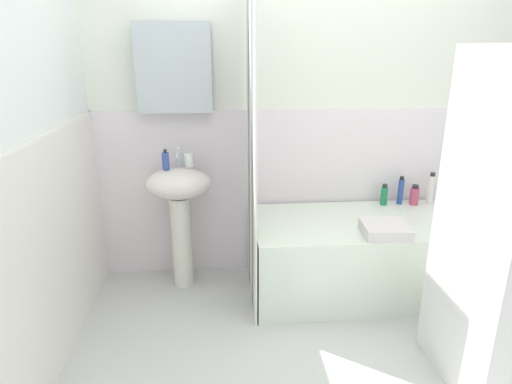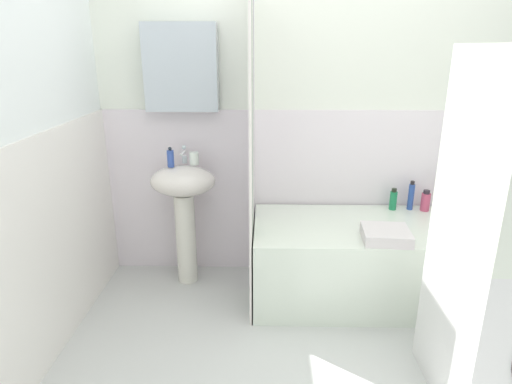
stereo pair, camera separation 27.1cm
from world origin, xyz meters
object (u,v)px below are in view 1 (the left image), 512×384
conditioner_bottle (401,191)px  shampoo_bottle (431,189)px  sink (180,202)px  toothbrush_cup (189,160)px  towel_folded (385,229)px  lotion_bottle (384,195)px  body_wash_bottle (414,195)px  soap_dispenser (166,160)px  bathtub (357,256)px

conditioner_bottle → shampoo_bottle: bearing=-3.6°
sink → toothbrush_cup: (0.07, 0.06, 0.27)m
shampoo_bottle → towel_folded: size_ratio=0.86×
toothbrush_cup → conditioner_bottle: bearing=2.0°
shampoo_bottle → towel_folded: 0.73m
toothbrush_cup → towel_folded: size_ratio=0.31×
towel_folded → shampoo_bottle: bearing=44.3°
lotion_bottle → body_wash_bottle: bearing=-4.1°
soap_dispenser → lotion_bottle: (1.53, 0.11, -0.32)m
lotion_bottle → towel_folded: lotion_bottle is taller
soap_dispenser → towel_folded: bearing=-16.9°
sink → towel_folded: size_ratio=3.12×
soap_dispenser → sink: bearing=2.2°
bathtub → conditioner_bottle: (0.38, 0.29, 0.36)m
bathtub → shampoo_bottle: size_ratio=5.98×
towel_folded → lotion_bottle: bearing=70.8°
soap_dispenser → shampoo_bottle: 1.89m
toothbrush_cup → shampoo_bottle: 1.74m
shampoo_bottle → soap_dispenser: bearing=-176.9°
lotion_bottle → soap_dispenser: bearing=-175.8°
shampoo_bottle → conditioner_bottle: shampoo_bottle is taller
bathtub → lotion_bottle: bearing=47.3°
body_wash_bottle → towel_folded: 0.64m
soap_dispenser → towel_folded: 1.45m
sink → toothbrush_cup: size_ratio=10.05×
sink → lotion_bottle: bearing=4.3°
soap_dispenser → lotion_bottle: 1.56m
bathtub → shampoo_bottle: 0.76m
conditioner_bottle → lotion_bottle: 0.13m
body_wash_bottle → lotion_bottle: size_ratio=0.96×
conditioner_bottle → towel_folded: bearing=-120.0°
conditioner_bottle → toothbrush_cup: bearing=-178.0°
soap_dispenser → toothbrush_cup: bearing=23.7°
shampoo_bottle → toothbrush_cup: bearing=-178.8°
bathtub → shampoo_bottle: bearing=24.5°
conditioner_bottle → soap_dispenser: bearing=-176.0°
sink → shampoo_bottle: size_ratio=3.62×
conditioner_bottle → lotion_bottle: size_ratio=1.35×
shampoo_bottle → body_wash_bottle: (-0.12, -0.01, -0.04)m
conditioner_bottle → towel_folded: 0.61m
body_wash_bottle → bathtub: bearing=-150.9°
sink → lotion_bottle: size_ratio=5.51×
conditioner_bottle → towel_folded: size_ratio=0.76×
bathtub → body_wash_bottle: size_ratio=9.50×
soap_dispenser → towel_folded: soap_dispenser is taller
soap_dispenser → conditioner_bottle: (1.65, 0.12, -0.29)m
lotion_bottle → towel_folded: (-0.18, -0.52, -0.04)m
soap_dispenser → lotion_bottle: bearing=4.2°
conditioner_bottle → towel_folded: conditioner_bottle is taller
sink → toothbrush_cup: bearing=40.3°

